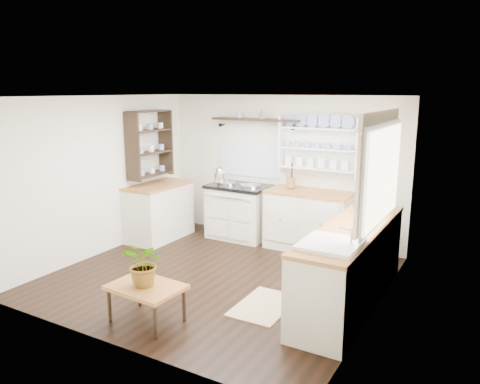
{
  "coord_description": "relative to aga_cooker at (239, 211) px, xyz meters",
  "views": [
    {
      "loc": [
        3.07,
        -4.81,
        2.38
      ],
      "look_at": [
        0.18,
        0.25,
        1.1
      ],
      "focal_mm": 35.0,
      "sensor_mm": 36.0,
      "label": 1
    }
  ],
  "objects": [
    {
      "name": "floor",
      "position": [
        0.6,
        -1.57,
        -0.45
      ],
      "size": [
        4.0,
        3.8,
        0.01
      ],
      "primitive_type": "cube",
      "color": "black",
      "rests_on": "ground"
    },
    {
      "name": "wall_back",
      "position": [
        0.6,
        0.33,
        0.7
      ],
      "size": [
        4.0,
        0.02,
        2.3
      ],
      "primitive_type": "cube",
      "color": "beige",
      "rests_on": "ground"
    },
    {
      "name": "wall_right",
      "position": [
        2.6,
        -1.57,
        0.7
      ],
      "size": [
        0.02,
        3.8,
        2.3
      ],
      "primitive_type": "cube",
      "color": "beige",
      "rests_on": "ground"
    },
    {
      "name": "wall_left",
      "position": [
        -1.4,
        -1.57,
        0.7
      ],
      "size": [
        0.02,
        3.8,
        2.3
      ],
      "primitive_type": "cube",
      "color": "beige",
      "rests_on": "ground"
    },
    {
      "name": "ceiling",
      "position": [
        0.6,
        -1.57,
        1.85
      ],
      "size": [
        4.0,
        3.8,
        0.01
      ],
      "primitive_type": "cube",
      "color": "white",
      "rests_on": "wall_back"
    },
    {
      "name": "window",
      "position": [
        2.55,
        -1.42,
        1.12
      ],
      "size": [
        0.08,
        1.55,
        1.22
      ],
      "color": "white",
      "rests_on": "wall_right"
    },
    {
      "name": "aga_cooker",
      "position": [
        0.0,
        0.0,
        0.0
      ],
      "size": [
        0.98,
        0.68,
        0.91
      ],
      "color": "silver",
      "rests_on": "floor"
    },
    {
      "name": "back_cabinets",
      "position": [
        1.2,
        0.03,
        0.01
      ],
      "size": [
        1.27,
        0.63,
        0.9
      ],
      "color": "beige",
      "rests_on": "floor"
    },
    {
      "name": "right_cabinets",
      "position": [
        2.3,
        -1.47,
        0.01
      ],
      "size": [
        0.62,
        2.43,
        0.9
      ],
      "color": "beige",
      "rests_on": "floor"
    },
    {
      "name": "belfast_sink",
      "position": [
        2.3,
        -2.22,
        0.35
      ],
      "size": [
        0.55,
        0.6,
        0.45
      ],
      "color": "white",
      "rests_on": "right_cabinets"
    },
    {
      "name": "left_cabinets",
      "position": [
        -1.1,
        -0.67,
        0.01
      ],
      "size": [
        0.62,
        1.13,
        0.9
      ],
      "color": "beige",
      "rests_on": "floor"
    },
    {
      "name": "plate_rack",
      "position": [
        1.25,
        0.29,
        1.11
      ],
      "size": [
        1.2,
        0.22,
        0.9
      ],
      "color": "white",
      "rests_on": "wall_back"
    },
    {
      "name": "high_shelf",
      "position": [
        0.2,
        0.21,
        1.46
      ],
      "size": [
        1.5,
        0.29,
        0.16
      ],
      "color": "black",
      "rests_on": "wall_back"
    },
    {
      "name": "left_shelving",
      "position": [
        -1.24,
        -0.67,
        1.1
      ],
      "size": [
        0.28,
        0.8,
        1.05
      ],
      "primitive_type": "cube",
      "color": "black",
      "rests_on": "wall_left"
    },
    {
      "name": "kettle",
      "position": [
        -0.28,
        -0.12,
        0.6
      ],
      "size": [
        0.19,
        0.19,
        0.23
      ],
      "primitive_type": null,
      "color": "silver",
      "rests_on": "aga_cooker"
    },
    {
      "name": "utensil_crock",
      "position": [
        0.86,
        0.11,
        0.54
      ],
      "size": [
        0.13,
        0.13,
        0.15
      ],
      "primitive_type": "cylinder",
      "color": "brown",
      "rests_on": "back_cabinets"
    },
    {
      "name": "center_table",
      "position": [
        0.6,
        -2.96,
        -0.09
      ],
      "size": [
        0.78,
        0.58,
        0.41
      ],
      "rotation": [
        0.0,
        0.0,
        -0.06
      ],
      "color": "brown",
      "rests_on": "floor"
    },
    {
      "name": "potted_plant",
      "position": [
        0.6,
        -2.96,
        0.2
      ],
      "size": [
        0.46,
        0.4,
        0.48
      ],
      "primitive_type": "imported",
      "rotation": [
        0.0,
        0.0,
        -0.07
      ],
      "color": "#3F7233",
      "rests_on": "center_table"
    },
    {
      "name": "floor_rug",
      "position": [
        1.5,
        -2.04,
        -0.44
      ],
      "size": [
        0.56,
        0.86,
        0.02
      ],
      "primitive_type": "cube",
      "rotation": [
        0.0,
        0.0,
        0.01
      ],
      "color": "#83654C",
      "rests_on": "floor"
    }
  ]
}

